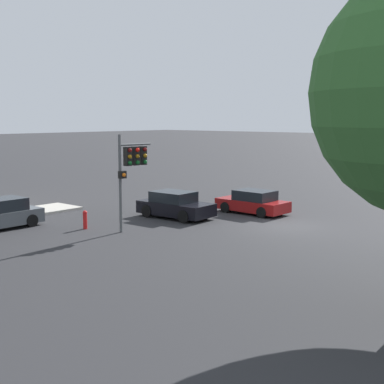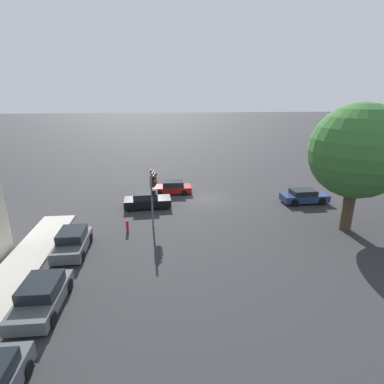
{
  "view_description": "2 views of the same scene",
  "coord_description": "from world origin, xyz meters",
  "px_view_note": "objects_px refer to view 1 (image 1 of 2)",
  "views": [
    {
      "loc": [
        -13.8,
        23.16,
        5.43
      ],
      "look_at": [
        2.83,
        3.82,
        1.87
      ],
      "focal_mm": 50.0,
      "sensor_mm": 36.0,
      "label": 1
    },
    {
      "loc": [
        4.41,
        28.08,
        9.9
      ],
      "look_at": [
        1.82,
        4.89,
        2.29
      ],
      "focal_mm": 28.0,
      "sensor_mm": 36.0,
      "label": 2
    }
  ],
  "objects_px": {
    "parked_car_0": "(0,215)",
    "traffic_signal": "(132,162)",
    "crossing_car_0": "(253,202)",
    "fire_hydrant": "(85,219)",
    "crossing_car_1": "(175,205)"
  },
  "relations": [
    {
      "from": "parked_car_0",
      "to": "fire_hydrant",
      "type": "height_order",
      "value": "parked_car_0"
    },
    {
      "from": "crossing_car_0",
      "to": "parked_car_0",
      "type": "bearing_deg",
      "value": 60.3
    },
    {
      "from": "crossing_car_0",
      "to": "fire_hydrant",
      "type": "bearing_deg",
      "value": 68.82
    },
    {
      "from": "traffic_signal",
      "to": "parked_car_0",
      "type": "distance_m",
      "value": 7.1
    },
    {
      "from": "fire_hydrant",
      "to": "crossing_car_0",
      "type": "bearing_deg",
      "value": -112.91
    },
    {
      "from": "fire_hydrant",
      "to": "crossing_car_1",
      "type": "bearing_deg",
      "value": -104.59
    },
    {
      "from": "traffic_signal",
      "to": "crossing_car_0",
      "type": "distance_m",
      "value": 8.34
    },
    {
      "from": "parked_car_0",
      "to": "traffic_signal",
      "type": "bearing_deg",
      "value": 125.81
    },
    {
      "from": "crossing_car_1",
      "to": "fire_hydrant",
      "type": "height_order",
      "value": "crossing_car_1"
    },
    {
      "from": "crossing_car_0",
      "to": "crossing_car_1",
      "type": "xyz_separation_m",
      "value": [
        2.47,
        3.89,
        0.05
      ]
    },
    {
      "from": "crossing_car_0",
      "to": "parked_car_0",
      "type": "xyz_separation_m",
      "value": [
        7.09,
        11.6,
        0.06
      ]
    },
    {
      "from": "traffic_signal",
      "to": "crossing_car_0",
      "type": "xyz_separation_m",
      "value": [
        -1.77,
        -7.7,
        -2.68
      ]
    },
    {
      "from": "crossing_car_1",
      "to": "parked_car_0",
      "type": "relative_size",
      "value": 1.08
    },
    {
      "from": "parked_car_0",
      "to": "crossing_car_1",
      "type": "bearing_deg",
      "value": 148.68
    },
    {
      "from": "traffic_signal",
      "to": "parked_car_0",
      "type": "bearing_deg",
      "value": -136.86
    }
  ]
}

